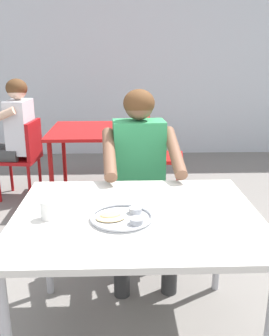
{
  "coord_description": "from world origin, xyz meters",
  "views": [
    {
      "loc": [
        -0.07,
        -1.66,
        1.46
      ],
      "look_at": [
        -0.0,
        0.22,
        0.87
      ],
      "focal_mm": 39.71,
      "sensor_mm": 36.0,
      "label": 1
    }
  ],
  "objects_px": {
    "drinking_cup": "(48,209)",
    "table_foreground": "(136,226)",
    "diner_foreground": "(140,169)",
    "chair_red_right": "(157,150)",
    "chair_foreground": "(137,194)",
    "thali_tray": "(122,217)",
    "table_background_red": "(91,137)",
    "chair_red_left": "(25,154)",
    "patron_background": "(12,129)"
  },
  "relations": [
    {
      "from": "thali_tray",
      "to": "chair_foreground",
      "type": "distance_m",
      "value": 1.02
    },
    {
      "from": "chair_red_right",
      "to": "table_background_red",
      "type": "bearing_deg",
      "value": -178.03
    },
    {
      "from": "chair_red_left",
      "to": "table_foreground",
      "type": "bearing_deg",
      "value": -62.86
    },
    {
      "from": "chair_red_left",
      "to": "chair_red_right",
      "type": "bearing_deg",
      "value": 0.29
    },
    {
      "from": "table_foreground",
      "to": "thali_tray",
      "type": "distance_m",
      "value": 0.12
    },
    {
      "from": "patron_background",
      "to": "chair_red_left",
      "type": "bearing_deg",
      "value": 4.38
    },
    {
      "from": "chair_foreground",
      "to": "thali_tray",
      "type": "bearing_deg",
      "value": -96.41
    },
    {
      "from": "diner_foreground",
      "to": "chair_red_right",
      "type": "height_order",
      "value": "diner_foreground"
    },
    {
      "from": "thali_tray",
      "to": "chair_red_left",
      "type": "relative_size",
      "value": 0.36
    },
    {
      "from": "table_foreground",
      "to": "chair_red_right",
      "type": "relative_size",
      "value": 1.39
    },
    {
      "from": "thali_tray",
      "to": "diner_foreground",
      "type": "distance_m",
      "value": 0.77
    },
    {
      "from": "thali_tray",
      "to": "chair_red_right",
      "type": "relative_size",
      "value": 0.35
    },
    {
      "from": "drinking_cup",
      "to": "patron_background",
      "type": "height_order",
      "value": "patron_background"
    },
    {
      "from": "drinking_cup",
      "to": "diner_foreground",
      "type": "distance_m",
      "value": 0.87
    },
    {
      "from": "chair_red_right",
      "to": "patron_background",
      "type": "bearing_deg",
      "value": -179.41
    },
    {
      "from": "chair_foreground",
      "to": "diner_foreground",
      "type": "distance_m",
      "value": 0.34
    },
    {
      "from": "table_foreground",
      "to": "drinking_cup",
      "type": "height_order",
      "value": "drinking_cup"
    },
    {
      "from": "thali_tray",
      "to": "diner_foreground",
      "type": "bearing_deg",
      "value": 80.94
    },
    {
      "from": "diner_foreground",
      "to": "chair_red_left",
      "type": "bearing_deg",
      "value": 129.01
    },
    {
      "from": "table_background_red",
      "to": "patron_background",
      "type": "xyz_separation_m",
      "value": [
        -0.79,
        0.01,
        0.09
      ]
    },
    {
      "from": "table_foreground",
      "to": "diner_foreground",
      "type": "height_order",
      "value": "diner_foreground"
    },
    {
      "from": "chair_foreground",
      "to": "chair_red_right",
      "type": "relative_size",
      "value": 0.95
    },
    {
      "from": "chair_foreground",
      "to": "table_background_red",
      "type": "relative_size",
      "value": 0.89
    },
    {
      "from": "diner_foreground",
      "to": "table_background_red",
      "type": "bearing_deg",
      "value": 107.59
    },
    {
      "from": "drinking_cup",
      "to": "table_background_red",
      "type": "relative_size",
      "value": 0.1
    },
    {
      "from": "chair_red_right",
      "to": "chair_foreground",
      "type": "bearing_deg",
      "value": -102.04
    },
    {
      "from": "drinking_cup",
      "to": "table_background_red",
      "type": "xyz_separation_m",
      "value": [
        0.03,
        2.1,
        -0.13
      ]
    },
    {
      "from": "thali_tray",
      "to": "patron_background",
      "type": "bearing_deg",
      "value": 117.36
    },
    {
      "from": "diner_foreground",
      "to": "chair_red_left",
      "type": "distance_m",
      "value": 1.79
    },
    {
      "from": "diner_foreground",
      "to": "chair_red_right",
      "type": "xyz_separation_m",
      "value": [
        0.24,
        1.38,
        -0.24
      ]
    },
    {
      "from": "chair_red_left",
      "to": "patron_background",
      "type": "height_order",
      "value": "patron_background"
    },
    {
      "from": "diner_foreground",
      "to": "table_background_red",
      "type": "relative_size",
      "value": 1.36
    },
    {
      "from": "table_background_red",
      "to": "chair_red_right",
      "type": "distance_m",
      "value": 0.69
    },
    {
      "from": "drinking_cup",
      "to": "chair_red_left",
      "type": "xyz_separation_m",
      "value": [
        -0.65,
        2.11,
        -0.3
      ]
    },
    {
      "from": "drinking_cup",
      "to": "chair_foreground",
      "type": "xyz_separation_m",
      "value": [
        0.45,
        0.95,
        -0.3
      ]
    },
    {
      "from": "drinking_cup",
      "to": "table_foreground",
      "type": "bearing_deg",
      "value": 6.06
    },
    {
      "from": "thali_tray",
      "to": "patron_background",
      "type": "height_order",
      "value": "patron_background"
    },
    {
      "from": "table_foreground",
      "to": "table_background_red",
      "type": "distance_m",
      "value": 2.09
    },
    {
      "from": "chair_red_right",
      "to": "table_foreground",
      "type": "bearing_deg",
      "value": -98.01
    },
    {
      "from": "table_background_red",
      "to": "chair_red_left",
      "type": "relative_size",
      "value": 1.12
    },
    {
      "from": "thali_tray",
      "to": "chair_red_left",
      "type": "xyz_separation_m",
      "value": [
        -0.99,
        2.13,
        -0.27
      ]
    },
    {
      "from": "chair_red_left",
      "to": "chair_red_right",
      "type": "distance_m",
      "value": 1.35
    },
    {
      "from": "table_background_red",
      "to": "chair_red_left",
      "type": "xyz_separation_m",
      "value": [
        -0.68,
        0.02,
        -0.17
      ]
    },
    {
      "from": "patron_background",
      "to": "thali_tray",
      "type": "bearing_deg",
      "value": -62.64
    },
    {
      "from": "thali_tray",
      "to": "drinking_cup",
      "type": "distance_m",
      "value": 0.34
    },
    {
      "from": "thali_tray",
      "to": "drinking_cup",
      "type": "xyz_separation_m",
      "value": [
        -0.34,
        0.02,
        0.04
      ]
    },
    {
      "from": "chair_foreground",
      "to": "chair_red_left",
      "type": "distance_m",
      "value": 1.6
    },
    {
      "from": "chair_red_left",
      "to": "table_background_red",
      "type": "bearing_deg",
      "value": -1.35
    },
    {
      "from": "chair_foreground",
      "to": "chair_red_right",
      "type": "height_order",
      "value": "chair_red_right"
    },
    {
      "from": "table_foreground",
      "to": "table_background_red",
      "type": "bearing_deg",
      "value": 100.4
    }
  ]
}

